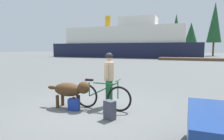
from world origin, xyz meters
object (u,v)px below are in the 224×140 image
(backpack, at_px, (110,110))
(handbag_pannier, at_px, (74,105))
(bicycle, at_px, (102,96))
(sailboat_moored, at_px, (147,54))
(ferry_boat, at_px, (125,43))
(person_cyclist, at_px, (109,74))
(dog, at_px, (70,90))

(backpack, height_order, handbag_pannier, backpack)
(bicycle, relative_size, sailboat_moored, 0.24)
(bicycle, bearing_deg, sailboat_moored, 99.02)
(bicycle, height_order, ferry_boat, ferry_boat)
(backpack, relative_size, handbag_pannier, 1.41)
(backpack, distance_m, sailboat_moored, 37.55)
(bicycle, relative_size, backpack, 3.67)
(person_cyclist, distance_m, dog, 1.29)
(bicycle, height_order, sailboat_moored, sailboat_moored)
(dog, distance_m, backpack, 1.59)
(handbag_pannier, bearing_deg, sailboat_moored, 97.81)
(sailboat_moored, bearing_deg, dog, -82.49)
(person_cyclist, distance_m, backpack, 1.46)
(person_cyclist, bearing_deg, ferry_boat, 106.55)
(sailboat_moored, bearing_deg, bicycle, -80.98)
(bicycle, distance_m, dog, 0.99)
(ferry_boat, bearing_deg, handbag_pannier, -75.09)
(backpack, height_order, ferry_boat, ferry_boat)
(handbag_pannier, xyz_separation_m, ferry_boat, (-8.91, 33.48, 2.74))
(handbag_pannier, bearing_deg, dog, 141.30)
(person_cyclist, bearing_deg, handbag_pannier, -132.81)
(backpack, bearing_deg, ferry_boat, 106.76)
(handbag_pannier, bearing_deg, person_cyclist, 47.19)
(bicycle, distance_m, ferry_boat, 34.56)
(ferry_boat, bearing_deg, person_cyclist, -73.45)
(sailboat_moored, bearing_deg, ferry_boat, -140.14)
(handbag_pannier, bearing_deg, bicycle, 27.92)
(person_cyclist, distance_m, handbag_pannier, 1.43)
(person_cyclist, relative_size, handbag_pannier, 4.85)
(dog, height_order, handbag_pannier, dog)
(handbag_pannier, relative_size, sailboat_moored, 0.05)
(bicycle, bearing_deg, backpack, -52.68)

